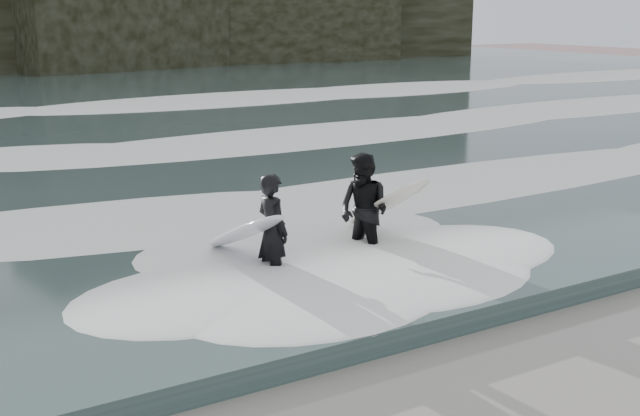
# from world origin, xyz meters

# --- Properties ---
(foam_near) EXTENTS (60.00, 3.20, 0.20)m
(foam_near) POSITION_xyz_m (0.00, 9.00, 0.40)
(foam_near) COLOR white
(foam_near) RESTS_ON sea
(foam_mid) EXTENTS (60.00, 4.00, 0.24)m
(foam_mid) POSITION_xyz_m (0.00, 16.00, 0.42)
(foam_mid) COLOR white
(foam_mid) RESTS_ON sea
(foam_far) EXTENTS (60.00, 4.80, 0.30)m
(foam_far) POSITION_xyz_m (0.00, 25.00, 0.45)
(foam_far) COLOR white
(foam_far) RESTS_ON sea
(surfer_left) EXTENTS (0.97, 2.17, 1.58)m
(surfer_left) POSITION_xyz_m (-0.75, 5.71, 0.80)
(surfer_left) COLOR black
(surfer_left) RESTS_ON ground
(surfer_right) EXTENTS (1.15, 1.94, 1.69)m
(surfer_right) POSITION_xyz_m (1.00, 5.79, 0.85)
(surfer_right) COLOR black
(surfer_right) RESTS_ON ground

